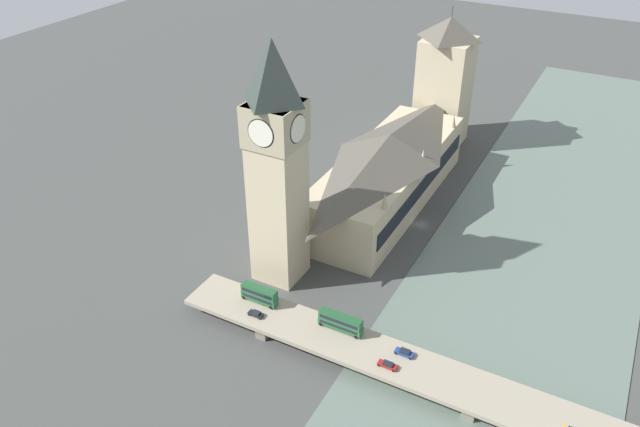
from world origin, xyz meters
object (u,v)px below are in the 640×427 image
Objects in this scene: clock_tower at (277,161)px; car_southbound_lead at (404,352)px; victoria_tower at (444,82)px; car_southbound_mid at (256,314)px; parliament_hall at (388,170)px; double_decker_bus_mid at (341,322)px; double_decker_bus_lead at (259,294)px; road_bridge at (476,393)px; car_northbound_mid at (387,365)px.

car_southbound_lead is at bearing 158.29° from clock_tower.
victoria_tower is 13.65× the size of car_southbound_mid.
car_southbound_lead is at bearing 116.03° from parliament_hall.
car_southbound_mid is at bearing 15.08° from double_decker_bus_mid.
double_decker_bus_lead is at bearing 84.23° from parliament_hall.
double_decker_bus_mid is at bearing 148.08° from clock_tower.
double_decker_bus_lead is (60.52, -2.68, 3.54)m from road_bridge.
road_bridge is 58.42m from car_southbound_mid.
car_northbound_mid is at bearing 171.85° from double_decker_bus_lead.
car_southbound_mid is (39.64, 5.27, -0.03)m from car_southbound_lead.
road_bridge is at bearing -177.41° from car_southbound_mid.
car_southbound_mid is at bearing 7.57° from car_southbound_lead.
car_northbound_mid reaches higher than road_bridge.
road_bridge is 60.68m from double_decker_bus_lead.
victoria_tower is 141.54m from road_bridge.
double_decker_bus_lead is (-4.55, 18.41, -30.64)m from clock_tower.
clock_tower is 17.32× the size of car_southbound_mid.
car_southbound_mid is at bearing 2.59° from road_bridge.
car_southbound_mid is (37.56, -0.37, 0.01)m from car_northbound_mid.
clock_tower reaches higher than double_decker_bus_mid.
car_northbound_mid is at bearing 113.03° from parliament_hall.
victoria_tower is 11.82× the size of car_northbound_mid.
clock_tower is at bearing -74.16° from car_southbound_mid.
victoria_tower is 0.35× the size of road_bridge.
parliament_hall is at bearing -63.97° from car_southbound_lead.
car_southbound_lead is (-41.82, 0.06, -1.94)m from double_decker_bus_lead.
car_southbound_lead is (-46.38, 18.46, -32.59)m from clock_tower.
car_southbound_lead is at bearing -172.43° from car_southbound_mid.
double_decker_bus_lead is (7.11, 126.49, -18.69)m from victoria_tower.
parliament_hall is 17.82× the size of car_northbound_mid.
car_southbound_mid is at bearing 112.27° from double_decker_bus_lead.
parliament_hall is 83.62m from car_northbound_mid.
clock_tower is 6.77× the size of double_decker_bus_lead.
parliament_hall is at bearing -76.48° from double_decker_bus_mid.
double_decker_bus_mid is 2.50× the size of car_northbound_mid.
parliament_hall is 18.00× the size of car_southbound_lead.
car_northbound_mid is at bearing 158.18° from double_decker_bus_mid.
double_decker_bus_lead is at bearing -8.15° from car_northbound_mid.
clock_tower is (11.72, 52.51, 24.83)m from parliament_hall.
double_decker_bus_mid is at bearing -164.92° from car_southbound_mid.
double_decker_bus_lead is 2.56× the size of car_southbound_mid.
road_bridge is 38.55× the size of car_southbound_mid.
clock_tower is at bearing -31.92° from double_decker_bus_mid.
double_decker_bus_mid is (-16.91, 70.35, -5.92)m from parliament_hall.
double_decker_bus_mid reaches higher than car_southbound_lead.
road_bridge is at bearing -171.75° from car_northbound_mid.
double_decker_bus_mid is at bearing 97.67° from victoria_tower.
road_bridge is 15.07× the size of double_decker_bus_lead.
parliament_hall is 8.05× the size of double_decker_bus_lead.
car_northbound_mid is (-44.29, 24.10, -32.63)m from clock_tower.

